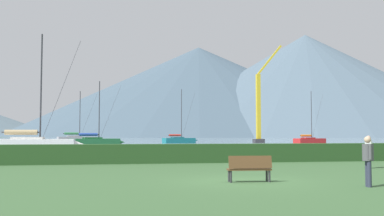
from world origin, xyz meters
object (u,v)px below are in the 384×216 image
object	(u,v)px
sailboat_slip_1	(179,140)
person_seated_viewer	(369,149)
sailboat_slip_3	(77,139)
park_bench_near_path	(250,167)
sailboat_slip_5	(310,140)
dock_crane	(259,111)
sailboat_slip_6	(96,142)
person_standing_walker	(368,157)
sailboat_slip_2	(34,144)

from	to	relation	value
sailboat_slip_1	person_seated_viewer	xyz separation A→B (m)	(-0.97, -67.53, 0.35)
sailboat_slip_3	park_bench_near_path	bearing A→B (deg)	-96.85
sailboat_slip_5	dock_crane	bearing A→B (deg)	110.84
sailboat_slip_1	sailboat_slip_5	distance (m)	25.10
sailboat_slip_6	dock_crane	world-z (taller)	dock_crane
sailboat_slip_5	person_standing_walker	world-z (taller)	sailboat_slip_5
park_bench_near_path	sailboat_slip_2	bearing A→B (deg)	115.23
park_bench_near_path	person_seated_viewer	distance (m)	9.60
park_bench_near_path	person_standing_walker	bearing A→B (deg)	-28.69
sailboat_slip_1	person_standing_walker	world-z (taller)	sailboat_slip_1
sailboat_slip_2	park_bench_near_path	xyz separation A→B (m)	(12.06, -30.44, -0.23)
sailboat_slip_5	sailboat_slip_3	bearing A→B (deg)	139.07
sailboat_slip_6	sailboat_slip_3	bearing A→B (deg)	81.64
person_seated_viewer	person_standing_walker	world-z (taller)	same
sailboat_slip_1	sailboat_slip_2	size ratio (longest dim) A/B	0.92
sailboat_slip_6	person_standing_walker	size ratio (longest dim) A/B	5.79
sailboat_slip_1	sailboat_slip_3	xyz separation A→B (m)	(-20.43, 11.15, 0.12)
sailboat_slip_3	sailboat_slip_6	xyz separation A→B (m)	(4.72, -32.07, -0.08)
sailboat_slip_3	person_standing_walker	xyz separation A→B (m)	(14.82, -86.08, 0.23)
sailboat_slip_3	person_standing_walker	size ratio (longest dim) A/B	6.69
sailboat_slip_2	dock_crane	world-z (taller)	dock_crane
person_standing_walker	dock_crane	size ratio (longest dim) A/B	0.08
sailboat_slip_6	person_seated_viewer	bearing A→B (deg)	-89.17
sailboat_slip_1	sailboat_slip_5	xyz separation A→B (m)	(23.25, -9.43, -0.03)
sailboat_slip_2	sailboat_slip_5	distance (m)	55.19
dock_crane	sailboat_slip_6	bearing A→B (deg)	-147.46
dock_crane	sailboat_slip_2	bearing A→B (deg)	-131.79
sailboat_slip_6	sailboat_slip_2	bearing A→B (deg)	-120.66
sailboat_slip_5	park_bench_near_path	distance (m)	71.09
sailboat_slip_2	sailboat_slip_3	bearing A→B (deg)	88.97
sailboat_slip_6	person_seated_viewer	xyz separation A→B (m)	(14.75, -46.61, 0.31)
sailboat_slip_5	park_bench_near_path	xyz separation A→B (m)	(-32.23, -63.37, -0.07)
sailboat_slip_6	person_standing_walker	distance (m)	54.95
sailboat_slip_1	sailboat_slip_3	distance (m)	23.28
sailboat_slip_2	person_standing_walker	world-z (taller)	sailboat_slip_2
park_bench_near_path	person_seated_viewer	bearing A→B (deg)	36.98
sailboat_slip_6	dock_crane	distance (m)	38.68
sailboat_slip_2	dock_crane	size ratio (longest dim) A/B	0.57
sailboat_slip_3	person_seated_viewer	xyz separation A→B (m)	(19.46, -78.68, 0.23)
sailboat_slip_1	sailboat_slip_2	world-z (taller)	sailboat_slip_2
sailboat_slip_2	person_seated_viewer	size ratio (longest dim) A/B	7.05
sailboat_slip_2	person_seated_viewer	distance (m)	32.19
sailboat_slip_3	sailboat_slip_6	size ratio (longest dim) A/B	1.16
sailboat_slip_6	dock_crane	size ratio (longest dim) A/B	0.47
sailboat_slip_3	dock_crane	size ratio (longest dim) A/B	0.54
sailboat_slip_2	sailboat_slip_3	xyz separation A→B (m)	(0.60, 53.51, -0.01)
sailboat_slip_3	person_standing_walker	world-z (taller)	sailboat_slip_3
sailboat_slip_1	person_seated_viewer	world-z (taller)	sailboat_slip_1
sailboat_slip_1	sailboat_slip_6	size ratio (longest dim) A/B	1.12
person_seated_viewer	dock_crane	bearing A→B (deg)	81.11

